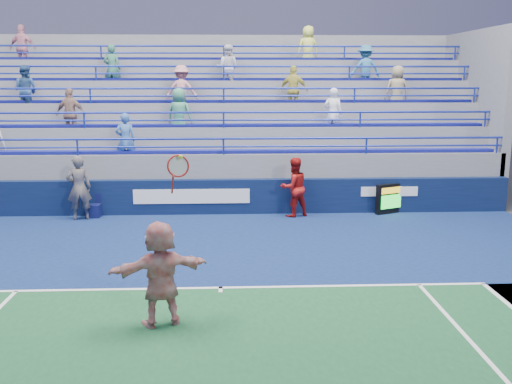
{
  "coord_description": "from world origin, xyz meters",
  "views": [
    {
      "loc": [
        0.24,
        -11.01,
        4.24
      ],
      "look_at": [
        0.83,
        2.5,
        1.5
      ],
      "focal_mm": 40.0,
      "sensor_mm": 36.0,
      "label": 1
    }
  ],
  "objects_px": {
    "judge_chair": "(94,210)",
    "ball_girl": "(294,187)",
    "serve_speed_board": "(395,198)",
    "tennis_player": "(161,273)",
    "line_judge": "(79,188)"
  },
  "relations": [
    {
      "from": "judge_chair",
      "to": "ball_girl",
      "type": "distance_m",
      "value": 6.18
    },
    {
      "from": "judge_chair",
      "to": "ball_girl",
      "type": "height_order",
      "value": "ball_girl"
    },
    {
      "from": "serve_speed_board",
      "to": "tennis_player",
      "type": "bearing_deg",
      "value": -128.47
    },
    {
      "from": "tennis_player",
      "to": "judge_chair",
      "type": "bearing_deg",
      "value": 110.88
    },
    {
      "from": "judge_chair",
      "to": "tennis_player",
      "type": "relative_size",
      "value": 0.24
    },
    {
      "from": "serve_speed_board",
      "to": "judge_chair",
      "type": "xyz_separation_m",
      "value": [
        -9.37,
        -0.15,
        -0.25
      ]
    },
    {
      "from": "judge_chair",
      "to": "tennis_player",
      "type": "bearing_deg",
      "value": -69.12
    },
    {
      "from": "serve_speed_board",
      "to": "line_judge",
      "type": "distance_m",
      "value": 9.72
    },
    {
      "from": "tennis_player",
      "to": "line_judge",
      "type": "height_order",
      "value": "tennis_player"
    },
    {
      "from": "serve_speed_board",
      "to": "line_judge",
      "type": "xyz_separation_m",
      "value": [
        -9.7,
        -0.44,
        0.5
      ]
    },
    {
      "from": "judge_chair",
      "to": "ball_girl",
      "type": "bearing_deg",
      "value": -1.49
    },
    {
      "from": "ball_girl",
      "to": "tennis_player",
      "type": "bearing_deg",
      "value": 45.18
    },
    {
      "from": "line_judge",
      "to": "ball_girl",
      "type": "bearing_deg",
      "value": 166.55
    },
    {
      "from": "ball_girl",
      "to": "serve_speed_board",
      "type": "bearing_deg",
      "value": 162.76
    },
    {
      "from": "tennis_player",
      "to": "ball_girl",
      "type": "bearing_deg",
      "value": 67.85
    }
  ]
}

